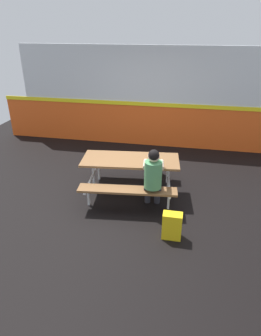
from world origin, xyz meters
name	(u,v)px	position (x,y,z in m)	size (l,w,h in m)	color
ground_plane	(121,192)	(0.00, 0.00, -0.01)	(10.00, 10.00, 0.02)	black
accent_backdrop	(144,100)	(0.00, 2.72, 1.25)	(8.00, 0.14, 2.60)	#E55119
picnic_table_main	(130,167)	(0.20, 0.00, 0.57)	(1.90, 1.73, 0.74)	brown
student_nearer	(153,175)	(0.70, -0.50, 0.71)	(0.39, 0.54, 1.21)	#2D2D38
backpack_dark	(172,226)	(1.10, -1.21, 0.22)	(0.30, 0.22, 0.44)	yellow
tote_bag_bright	(155,167)	(0.57, 0.90, 0.19)	(0.34, 0.21, 0.43)	#3F724C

